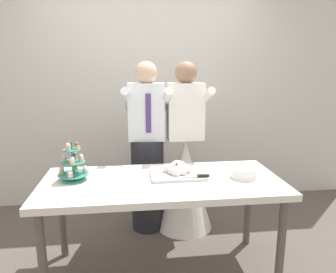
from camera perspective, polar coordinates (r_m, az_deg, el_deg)
The scene contains 8 objects.
ground_plane at distance 2.76m, azimuth -1.01°, elevation -23.07°, with size 8.00×8.00×0.00m, color #564C47.
rear_wall at distance 3.73m, azimuth -3.55°, elevation 10.05°, with size 5.20×0.10×2.90m, color beige.
dessert_table at distance 2.42m, azimuth -1.08°, elevation -9.48°, with size 1.80×0.80×0.78m.
cupcake_stand at distance 2.47m, azimuth -16.80°, elevation -4.92°, with size 0.23×0.23×0.31m.
main_cake_tray at distance 2.48m, azimuth 1.73°, elevation -6.21°, with size 0.44×0.31×0.12m.
plate_stack at distance 2.50m, azimuth 13.60°, elevation -6.37°, with size 0.20×0.21×0.08m.
person_groom at distance 3.10m, azimuth -3.75°, elevation -3.68°, with size 0.50×0.52×1.66m.
person_bride at distance 3.16m, azimuth 3.03°, elevation -6.46°, with size 0.56×0.56×1.66m.
Camera 1 is at (-0.23, -2.24, 1.61)m, focal length 33.74 mm.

